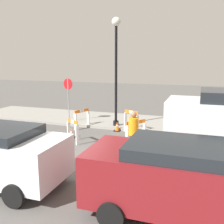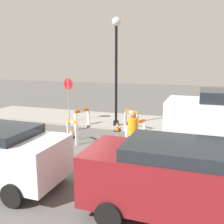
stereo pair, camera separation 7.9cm
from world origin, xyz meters
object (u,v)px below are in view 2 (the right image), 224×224
object	(u,v)px
streetlamp_post	(116,58)
parked_car_2	(178,176)
person_worker	(133,132)
stop_sign	(68,93)
person_pedestrian	(211,106)

from	to	relation	value
streetlamp_post	parked_car_2	size ratio (longest dim) A/B	1.29
streetlamp_post	person_worker	bearing A→B (deg)	-62.78
person_worker	parked_car_2	distance (m)	3.95
streetlamp_post	stop_sign	xyz separation A→B (m)	(-2.76, 0.06, -1.87)
parked_car_2	person_pedestrian	bearing A→B (deg)	84.72
person_worker	person_pedestrian	distance (m)	6.58
person_worker	person_pedestrian	world-z (taller)	person_pedestrian
person_worker	parked_car_2	xyz separation A→B (m)	(1.92, -3.45, 0.10)
streetlamp_post	stop_sign	distance (m)	3.33
stop_sign	person_pedestrian	size ratio (longest dim) A/B	1.37
streetlamp_post	person_worker	distance (m)	4.85
person_worker	parked_car_2	size ratio (longest dim) A/B	0.40
person_pedestrian	parked_car_2	bearing A→B (deg)	112.54
stop_sign	person_worker	bearing A→B (deg)	153.88
streetlamp_post	parked_car_2	bearing A→B (deg)	-61.82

